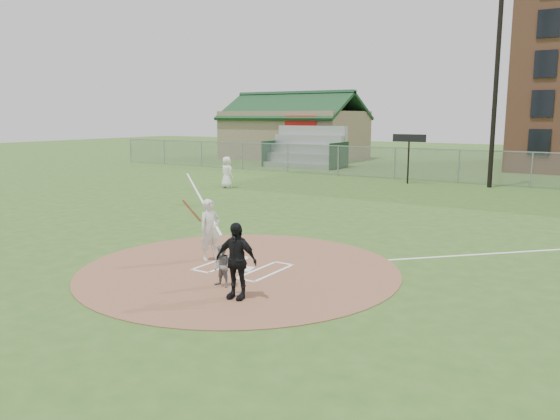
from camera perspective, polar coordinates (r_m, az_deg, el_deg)
The scene contains 14 objects.
ground at distance 14.52m, azimuth -4.25°, elevation -6.21°, with size 140.00×140.00×0.00m, color #30541C.
dirt_circle at distance 14.52m, azimuth -4.25°, elevation -6.17°, with size 8.40×8.40×0.02m, color brown.
home_plate at distance 14.43m, azimuth -3.77°, elevation -6.16°, with size 0.43×0.43×0.03m, color white.
foul_line_third at distance 26.92m, azimuth -8.26°, elevation 1.19°, with size 0.10×24.00×0.01m, color white.
catcher at distance 12.95m, azimuth -6.06°, elevation -5.85°, with size 0.48×0.38×1.00m, color gray.
umpire at distance 12.03m, azimuth -4.61°, elevation -5.29°, with size 1.00×0.42×1.71m, color black.
ondeck_player at distance 30.70m, azimuth -5.59°, elevation 3.94°, with size 0.85×0.56×1.75m, color white.
batters_boxes at distance 14.63m, azimuth -3.90°, elevation -5.98°, with size 2.08×1.88×0.01m.
batter_at_plate at distance 15.29m, azimuth -7.34°, elevation -2.04°, with size 0.72×1.06×1.78m.
outfield_fence at distance 34.35m, azimuth 18.18°, elevation 4.36°, with size 56.08×0.08×2.03m.
bleachers at distance 43.12m, azimuth 2.60°, elevation 6.62°, with size 6.08×3.20×3.20m.
clubhouse at distance 51.47m, azimuth 1.52°, elevation 8.04°, with size 12.20×8.71×6.23m.
light_pole at distance 32.91m, azimuth 21.74°, elevation 13.70°, with size 1.20×0.30×12.22m.
scoreboard_sign at distance 33.25m, azimuth 13.33°, elevation 6.79°, with size 2.00×0.10×2.93m.
Camera 1 is at (8.34, -11.19, 4.01)m, focal length 35.00 mm.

